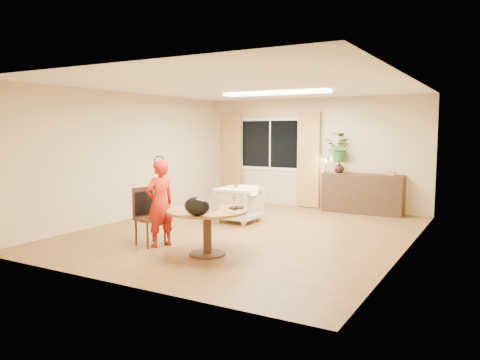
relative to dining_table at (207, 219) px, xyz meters
The scene contains 24 objects.
floor 1.71m from the dining_table, 98.28° to the left, with size 6.50×6.50×0.00m, color brown.
ceiling 2.63m from the dining_table, 98.28° to the left, with size 6.50×6.50×0.00m, color white.
wall_back 4.92m from the dining_table, 92.75° to the left, with size 5.50×5.50×0.00m, color tan.
wall_left 3.47m from the dining_table, 151.74° to the left, with size 6.50×6.50×0.00m, color tan.
wall_right 3.08m from the dining_table, 32.51° to the left, with size 6.50×6.50×0.00m, color tan.
window 5.11m from the dining_table, 105.42° to the left, with size 1.70×0.03×1.30m.
curtain_left 5.36m from the dining_table, 116.60° to the left, with size 0.55×0.08×2.25m, color brown.
curtain_right 4.81m from the dining_table, 93.41° to the left, with size 0.55×0.08×2.25m, color brown.
ceiling_panel 3.47m from the dining_table, 94.76° to the left, with size 2.20×0.35×0.05m, color white.
dining_table is the anchor object (origin of this frame).
dining_chair 1.11m from the dining_table, behind, with size 0.44×0.40×0.92m, color #311C10, non-canonical shape.
child 0.94m from the dining_table, behind, with size 0.33×0.50×1.38m, color red.
laptop 0.26m from the dining_table, behind, with size 0.33×0.22×0.22m, color #B7B7BC, non-canonical shape.
tumbler 0.34m from the dining_table, 91.53° to the left, with size 0.07×0.07×0.10m, color white, non-canonical shape.
wine_glass 0.47m from the dining_table, 25.94° to the left, with size 0.07×0.07×0.20m, color white, non-canonical shape.
pot_lid 0.48m from the dining_table, 47.52° to the left, with size 0.23×0.23×0.04m, color white, non-canonical shape.
handbag 0.57m from the dining_table, 72.84° to the right, with size 0.39×0.23×0.26m, color black, non-canonical shape.
armchair 2.56m from the dining_table, 109.22° to the left, with size 0.76×0.79×0.72m, color beige.
throw 2.44m from the dining_table, 104.90° to the left, with size 0.45×0.55×0.03m, color beige, non-canonical shape.
sideboard 4.73m from the dining_table, 77.14° to the left, with size 1.76×0.43×0.88m, color #311C10.
vase 4.67m from the dining_table, 83.68° to the left, with size 0.24×0.24×0.25m, color black.
bouquet 4.73m from the dining_table, 83.83° to the left, with size 0.59×0.51×0.66m, color #326827.
book_stack 4.91m from the dining_table, 70.38° to the left, with size 0.20×0.15×0.08m, color #875D44, non-canonical shape.
desk_lamp 4.60m from the dining_table, 87.29° to the left, with size 0.15×0.15×0.36m, color black, non-canonical shape.
Camera 1 is at (4.00, -7.25, 1.83)m, focal length 35.00 mm.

